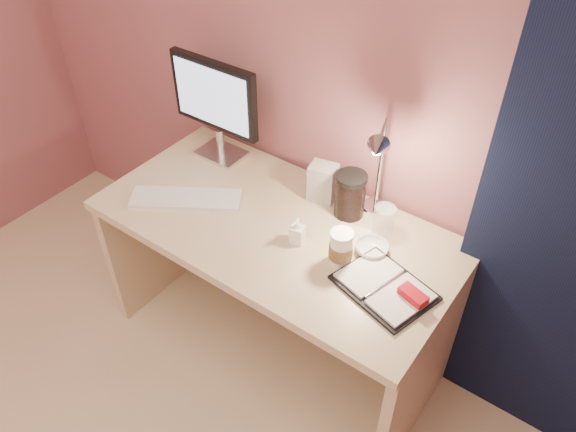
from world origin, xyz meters
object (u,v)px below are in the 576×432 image
Objects in this scene: coffee_cup at (341,248)px; clear_cup at (384,223)px; monitor at (216,101)px; desk_lamp at (359,161)px; desk at (288,255)px; dark_jar at (350,197)px; lotion_bottle at (297,231)px; product_box at (323,182)px; planner at (387,288)px; keyboard at (186,199)px; bowl at (372,249)px.

clear_cup is (0.06, 0.20, 0.01)m from coffee_cup.
monitor is 0.70m from desk_lamp.
dark_jar is at bearing 36.23° from desk.
lotion_bottle is at bearing -105.63° from dark_jar.
coffee_cup is 0.83× the size of dark_jar.
desk is 8.93× the size of product_box.
monitor is at bearing 168.91° from product_box.
planner is at bearing -44.56° from product_box.
keyboard is 0.88m from planner.
desk_lamp reaches higher than dark_jar.
monitor is 1.04× the size of desk_lamp.
product_box reaches higher than lotion_bottle.
coffee_cup is 0.36m from product_box.
desk is at bearing 161.45° from coffee_cup.
keyboard is 0.55m from product_box.
desk_lamp is (0.60, 0.30, 0.26)m from keyboard.
lotion_bottle is 0.33m from desk_lamp.
dark_jar is at bearing -4.07° from keyboard.
monitor reaches higher than keyboard.
product_box is (0.43, 0.33, 0.07)m from keyboard.
bowl is at bearing 151.23° from planner.
desk is 0.56m from desk_lamp.
clear_cup reaches higher than keyboard.
dark_jar is (0.66, -0.01, -0.19)m from monitor.
product_box is at bearing 149.13° from desk_lamp.
product_box is (0.53, 0.01, -0.19)m from monitor.
monitor reaches higher than clear_cup.
planner reaches higher than desk.
desk is 3.12× the size of monitor.
clear_cup reaches higher than planner.
dark_jar reaches higher than planner.
clear_cup is at bearing -13.71° from dark_jar.
coffee_cup is at bearing -171.13° from planner.
coffee_cup is (-0.20, 0.02, 0.05)m from planner.
clear_cup is at bearing 40.96° from lotion_bottle.
keyboard is 3.65× the size of bowl.
planner is 2.62× the size of clear_cup.
lotion_bottle is (-0.18, -0.01, -0.01)m from coffee_cup.
keyboard is at bearing -173.77° from coffee_cup.
planner is (0.97, -0.27, -0.26)m from monitor.
product_box is at bearing 153.67° from bowl.
monitor is 0.86m from clear_cup.
lotion_bottle is at bearing -178.06° from coffee_cup.
desk is 0.47m from clear_cup.
keyboard is at bearing -166.65° from bowl.
keyboard is 2.78× the size of product_box.
coffee_cup is 0.31× the size of desk_lamp.
product_box is at bearing 0.48° from monitor.
monitor is at bearing 179.29° from dark_jar.
planner is (0.87, 0.05, 0.00)m from keyboard.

